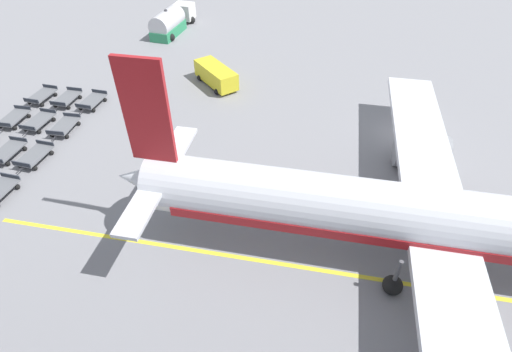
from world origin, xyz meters
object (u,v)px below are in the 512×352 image
Objects in this scene: baggage_dolly_row_mid_a_col_c at (8,152)px; baggage_dolly_row_mid_b_col_c at (35,156)px; baggage_dolly_row_near_col_a at (42,96)px; baggage_dolly_row_mid_a_col_b at (39,121)px; fuel_tanker_primary at (171,22)px; baggage_dolly_row_near_col_b at (14,118)px; baggage_dolly_row_mid_b_col_b at (64,126)px; baggage_dolly_row_mid_b_col_a at (92,101)px; airplane at (458,225)px; service_van at (216,75)px; baggage_dolly_row_mid_a_col_a at (67,99)px.

baggage_dolly_row_mid_b_col_c is at bearing 80.82° from baggage_dolly_row_mid_a_col_c.
baggage_dolly_row_near_col_a and baggage_dolly_row_mid_a_col_b have the same top height.
fuel_tanker_primary reaches higher than baggage_dolly_row_near_col_a.
baggage_dolly_row_mid_b_col_b is (0.96, 5.05, 0.00)m from baggage_dolly_row_near_col_b.
baggage_dolly_row_near_col_a is 1.00× the size of baggage_dolly_row_mid_b_col_a.
airplane is 36.17m from baggage_dolly_row_near_col_b.
airplane is 33.76m from baggage_dolly_row_mid_a_col_b.
baggage_dolly_row_mid_b_col_b is at bearing 142.39° from baggage_dolly_row_mid_a_col_c.
service_van is 14.47m from baggage_dolly_row_mid_a_col_a.
baggage_dolly_row_mid_a_col_b is at bearing -102.94° from baggage_dolly_row_mid_b_col_b.
baggage_dolly_row_mid_a_col_a is 4.97m from baggage_dolly_row_mid_b_col_b.
baggage_dolly_row_mid_a_col_b is (0.37, 2.46, 0.00)m from baggage_dolly_row_near_col_b.
baggage_dolly_row_mid_b_col_b is at bearing 20.97° from baggage_dolly_row_mid_a_col_a.
baggage_dolly_row_mid_a_col_b is (8.63, -14.52, -0.59)m from service_van.
airplane is at bearing 74.52° from baggage_dolly_row_mid_b_col_c.
airplane reaches higher than fuel_tanker_primary.
baggage_dolly_row_near_col_b is (4.04, -0.61, 0.00)m from baggage_dolly_row_near_col_a.
baggage_dolly_row_mid_a_col_c is (8.84, 1.48, 0.00)m from baggage_dolly_row_near_col_a.
baggage_dolly_row_mid_a_col_c is 2.44m from baggage_dolly_row_mid_b_col_c.
baggage_dolly_row_near_col_b is (-13.23, -33.54, -2.83)m from airplane.
baggage_dolly_row_mid_a_col_a is (4.58, -13.71, -0.59)m from service_van.
airplane is at bearing 60.82° from baggage_dolly_row_mid_a_col_a.
baggage_dolly_row_near_col_b is (8.26, -16.98, -0.59)m from service_van.
fuel_tanker_primary is at bearing 154.40° from baggage_dolly_row_near_col_a.
baggage_dolly_row_near_col_b is 6.87m from baggage_dolly_row_mid_b_col_c.
baggage_dolly_row_mid_b_col_b is (4.64, 1.78, 0.00)m from baggage_dolly_row_mid_a_col_a.
fuel_tanker_primary is at bearing 170.11° from baggage_dolly_row_mid_b_col_c.
service_van is 12.18m from baggage_dolly_row_mid_b_col_a.
baggage_dolly_row_near_col_a is 6.68m from baggage_dolly_row_mid_b_col_b.
airplane is 11.07× the size of baggage_dolly_row_mid_b_col_a.
baggage_dolly_row_mid_b_col_c is at bearing -42.87° from service_van.
baggage_dolly_row_mid_a_col_a is at bearing 168.71° from baggage_dolly_row_mid_a_col_b.
baggage_dolly_row_near_col_a is 2.68m from baggage_dolly_row_mid_a_col_a.
baggage_dolly_row_mid_b_col_c is (0.39, 2.40, 0.00)m from baggage_dolly_row_mid_a_col_c.
baggage_dolly_row_near_col_a is at bearing -75.54° from service_van.
fuel_tanker_primary is 27.68m from baggage_dolly_row_mid_b_col_c.
baggage_dolly_row_mid_b_col_a is 1.01× the size of baggage_dolly_row_mid_b_col_b.
airplane is 31.15m from baggage_dolly_row_mid_b_col_b.
airplane is 32.69m from baggage_dolly_row_mid_a_col_c.
service_van is 15.09m from baggage_dolly_row_mid_b_col_b.
baggage_dolly_row_mid_b_col_c is at bearing -105.48° from airplane.
baggage_dolly_row_mid_a_col_b is at bearing -59.28° from service_van.
baggage_dolly_row_mid_a_col_a and baggage_dolly_row_mid_a_col_c have the same top height.
baggage_dolly_row_mid_a_col_c is at bearing -4.81° from baggage_dolly_row_mid_a_col_b.
airplane is 42.89m from fuel_tanker_primary.
baggage_dolly_row_near_col_b is 1.00× the size of baggage_dolly_row_mid_a_col_c.
baggage_dolly_row_mid_a_col_a is 1.01× the size of baggage_dolly_row_mid_b_col_b.
baggage_dolly_row_mid_b_col_c is (5.19, 4.49, 0.00)m from baggage_dolly_row_near_col_b.
baggage_dolly_row_near_col_a and baggage_dolly_row_mid_a_col_a have the same top height.
baggage_dolly_row_mid_a_col_c is at bearing -105.01° from airplane.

